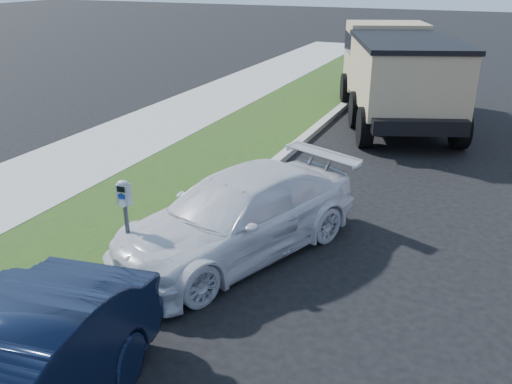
% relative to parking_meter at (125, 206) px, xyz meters
% --- Properties ---
extents(ground, '(120.00, 120.00, 0.00)m').
position_rel_parking_meter_xyz_m(ground, '(2.79, 0.73, -1.21)').
color(ground, black).
rests_on(ground, ground).
extents(streetside, '(6.12, 50.00, 0.15)m').
position_rel_parking_meter_xyz_m(streetside, '(-2.77, 2.73, -1.14)').
color(streetside, '#98988F').
rests_on(streetside, ground).
extents(parking_meter, '(0.21, 0.15, 1.47)m').
position_rel_parking_meter_xyz_m(parking_meter, '(0.00, 0.00, 0.00)').
color(parking_meter, '#3F4247').
rests_on(parking_meter, ground).
extents(white_wagon, '(3.56, 5.07, 1.36)m').
position_rel_parking_meter_xyz_m(white_wagon, '(1.24, 1.46, -0.52)').
color(white_wagon, silver).
rests_on(white_wagon, ground).
extents(dump_truck, '(4.90, 7.54, 2.78)m').
position_rel_parking_meter_xyz_m(dump_truck, '(2.00, 11.14, 0.36)').
color(dump_truck, black).
rests_on(dump_truck, ground).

